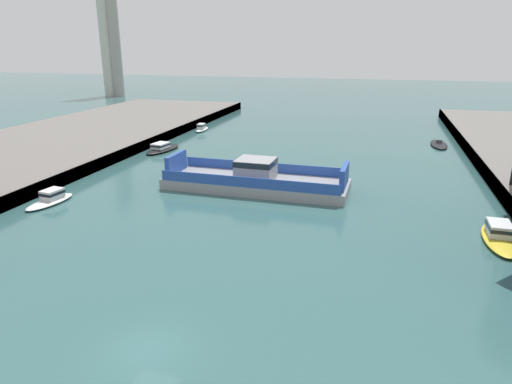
# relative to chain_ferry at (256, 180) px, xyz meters

# --- Properties ---
(ground_plane) EXTENTS (400.00, 400.00, 0.00)m
(ground_plane) POSITION_rel_chain_ferry_xyz_m (1.96, -28.11, -1.04)
(ground_plane) COLOR #335B5B
(chain_ferry) EXTENTS (20.03, 6.99, 3.35)m
(chain_ferry) POSITION_rel_chain_ferry_xyz_m (0.00, 0.00, 0.00)
(chain_ferry) COLOR #939399
(chain_ferry) RESTS_ON ground
(moored_boat_near_left) EXTENTS (2.49, 7.35, 0.92)m
(moored_boat_near_left) POSITION_rel_chain_ferry_xyz_m (21.57, 29.09, -0.82)
(moored_boat_near_left) COLOR black
(moored_boat_near_left) RESTS_ON ground
(moored_boat_near_right) EXTENTS (3.61, 7.72, 1.30)m
(moored_boat_near_right) POSITION_rel_chain_ferry_xyz_m (-18.21, 14.20, -0.56)
(moored_boat_near_right) COLOR black
(moored_boat_near_right) RESTS_ON ground
(moored_boat_mid_right) EXTENTS (2.55, 7.24, 1.44)m
(moored_boat_mid_right) POSITION_rel_chain_ferry_xyz_m (22.45, -8.23, -0.50)
(moored_boat_mid_right) COLOR yellow
(moored_boat_mid_right) RESTS_ON ground
(moored_boat_far_right) EXTENTS (2.66, 5.86, 1.36)m
(moored_boat_far_right) POSITION_rel_chain_ferry_xyz_m (-18.32, -9.93, -0.53)
(moored_boat_far_right) COLOR white
(moored_boat_far_right) RESTS_ON ground
(moored_boat_upstream_a) EXTENTS (1.80, 5.12, 1.39)m
(moored_boat_upstream_a) POSITION_rel_chain_ferry_xyz_m (-18.71, 31.08, -0.53)
(moored_boat_upstream_a) COLOR white
(moored_boat_upstream_a) RESTS_ON ground
(smokestack_distant_a) EXTENTS (3.57, 3.57, 34.17)m
(smokestack_distant_a) POSITION_rel_chain_ferry_xyz_m (-65.03, 79.71, 17.07)
(smokestack_distant_a) COLOR #9E998E
(smokestack_distant_a) RESTS_ON ground
(smokestack_distant_b) EXTENTS (3.69, 3.69, 36.82)m
(smokestack_distant_b) POSITION_rel_chain_ferry_xyz_m (-67.66, 79.25, 18.41)
(smokestack_distant_b) COLOR beige
(smokestack_distant_b) RESTS_ON ground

